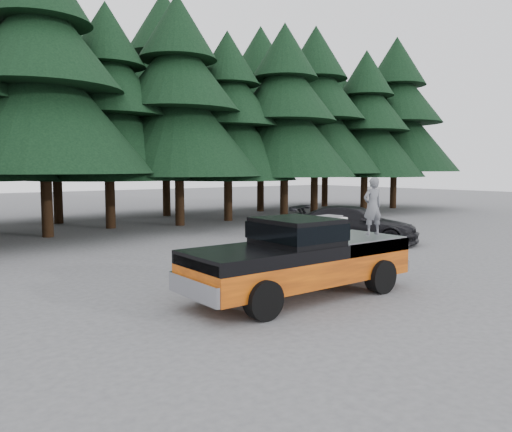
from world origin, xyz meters
TOP-DOWN VIEW (x-y plane):
  - ground at (0.00, 0.00)m, footprint 120.00×120.00m
  - pickup_truck at (1.01, -0.23)m, footprint 6.00×2.04m
  - truck_cab at (0.91, -0.23)m, footprint 1.66×1.90m
  - air_compressor at (2.07, -0.16)m, footprint 0.83×0.73m
  - man_on_bed at (3.53, -0.34)m, footprint 0.63×0.49m
  - parked_car at (8.84, 5.02)m, footprint 4.37×5.60m
  - treeline at (0.42, 17.20)m, footprint 60.15×16.05m

SIDE VIEW (x-z plane):
  - ground at x=0.00m, z-range 0.00..0.00m
  - pickup_truck at x=1.01m, z-range 0.00..1.33m
  - parked_car at x=8.84m, z-range 0.00..1.52m
  - air_compressor at x=2.07m, z-range 1.33..1.84m
  - truck_cab at x=0.91m, z-range 1.33..1.92m
  - man_on_bed at x=3.53m, z-range 1.33..2.86m
  - treeline at x=0.42m, z-range -1.03..16.47m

